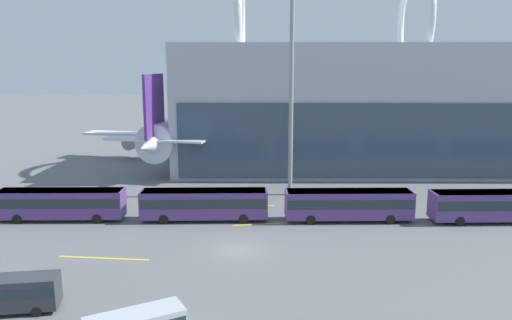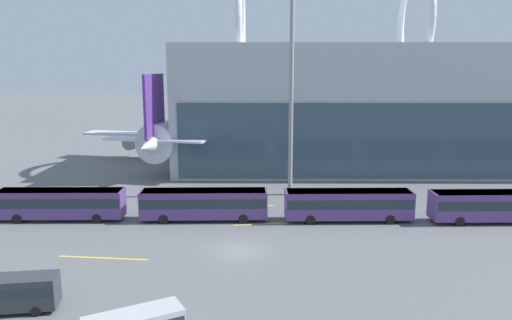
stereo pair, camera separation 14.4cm
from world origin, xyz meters
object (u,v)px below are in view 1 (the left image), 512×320
(shuttle_bus_1, at_px, (61,202))
(shuttle_bus_3, at_px, (349,203))
(airliner_parked_remote, at_px, (467,126))
(service_van_foreground, at_px, (13,292))
(airliner_at_gate_far, at_px, (193,129))
(shuttle_bus_2, at_px, (204,203))
(floodlight_mast, at_px, (292,40))
(shuttle_bus_4, at_px, (495,204))

(shuttle_bus_1, distance_m, shuttle_bus_3, 30.63)
(airliner_parked_remote, relative_size, service_van_foreground, 5.39)
(airliner_at_gate_far, xyz_separation_m, shuttle_bus_2, (5.46, -33.79, -3.38))
(airliner_parked_remote, height_order, floodlight_mast, floodlight_mast)
(shuttle_bus_3, bearing_deg, shuttle_bus_1, 178.67)
(shuttle_bus_2, bearing_deg, airliner_parked_remote, 41.49)
(shuttle_bus_3, bearing_deg, shuttle_bus_4, -2.51)
(airliner_parked_remote, bearing_deg, shuttle_bus_2, 173.93)
(airliner_parked_remote, xyz_separation_m, service_van_foreground, (-55.34, -61.74, -3.48))
(airliner_at_gate_far, xyz_separation_m, floodlight_mast, (15.22, -23.22, 13.85))
(airliner_at_gate_far, height_order, service_van_foreground, airliner_at_gate_far)
(airliner_parked_remote, distance_m, service_van_foreground, 82.99)
(airliner_parked_remote, bearing_deg, shuttle_bus_1, 165.70)
(shuttle_bus_3, bearing_deg, floodlight_mast, 116.36)
(shuttle_bus_3, xyz_separation_m, floodlight_mast, (-5.55, 10.66, 17.24))
(airliner_at_gate_far, distance_m, shuttle_bus_2, 34.39)
(shuttle_bus_1, relative_size, shuttle_bus_3, 1.00)
(shuttle_bus_2, distance_m, shuttle_bus_4, 30.64)
(airliner_at_gate_far, distance_m, floodlight_mast, 31.03)
(shuttle_bus_2, bearing_deg, airliner_at_gate_far, 97.61)
(airliner_at_gate_far, distance_m, service_van_foreground, 54.20)
(shuttle_bus_1, xyz_separation_m, service_van_foreground, (4.62, -20.02, -0.49))
(airliner_at_gate_far, bearing_deg, airliner_parked_remote, -68.71)
(floodlight_mast, bearing_deg, shuttle_bus_1, -157.15)
(shuttle_bus_2, xyz_separation_m, floodlight_mast, (9.76, 10.57, 17.24))
(airliner_at_gate_far, height_order, floodlight_mast, floodlight_mast)
(shuttle_bus_2, height_order, service_van_foreground, shuttle_bus_2)
(airliner_parked_remote, height_order, shuttle_bus_2, airliner_parked_remote)
(airliner_parked_remote, height_order, service_van_foreground, airliner_parked_remote)
(airliner_parked_remote, distance_m, shuttle_bus_1, 73.11)
(airliner_at_gate_far, distance_m, shuttle_bus_1, 35.36)
(shuttle_bus_3, distance_m, floodlight_mast, 21.01)
(service_van_foreground, xyz_separation_m, floodlight_mast, (20.46, 30.59, 17.72))
(shuttle_bus_1, relative_size, service_van_foreground, 2.22)
(airliner_parked_remote, bearing_deg, shuttle_bus_4, -157.52)
(airliner_at_gate_far, relative_size, shuttle_bus_3, 3.10)
(shuttle_bus_1, bearing_deg, airliner_at_gate_far, 72.78)
(airliner_parked_remote, xyz_separation_m, shuttle_bus_3, (-29.33, -41.81, -2.99))
(floodlight_mast, bearing_deg, shuttle_bus_3, -62.47)
(shuttle_bus_4, bearing_deg, shuttle_bus_3, 177.14)
(shuttle_bus_1, distance_m, shuttle_bus_2, 15.32)
(airliner_at_gate_far, distance_m, shuttle_bus_4, 49.86)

